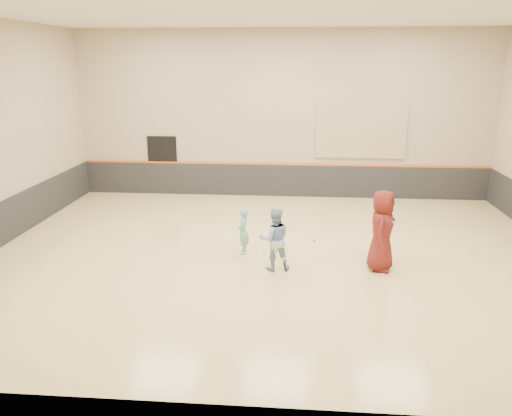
# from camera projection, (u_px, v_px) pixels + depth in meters

# --- Properties ---
(room) EXTENTS (15.04, 12.04, 6.22)m
(room) POSITION_uv_depth(u_px,v_px,m) (275.00, 225.00, 12.82)
(room) COLOR #D9B56F
(room) RESTS_ON ground
(wainscot_back) EXTENTS (14.90, 0.04, 1.20)m
(wainscot_back) POSITION_uv_depth(u_px,v_px,m) (282.00, 180.00, 18.59)
(wainscot_back) COLOR #232326
(wainscot_back) RESTS_ON floor
(accent_stripe) EXTENTS (14.90, 0.03, 0.06)m
(accent_stripe) POSITION_uv_depth(u_px,v_px,m) (282.00, 164.00, 18.40)
(accent_stripe) COLOR #D85914
(accent_stripe) RESTS_ON wall_back
(acoustic_panel) EXTENTS (3.20, 0.08, 2.00)m
(acoustic_panel) POSITION_uv_depth(u_px,v_px,m) (361.00, 130.00, 17.81)
(acoustic_panel) COLOR tan
(acoustic_panel) RESTS_ON wall_back
(doorway) EXTENTS (1.10, 0.05, 2.20)m
(doorway) POSITION_uv_depth(u_px,v_px,m) (163.00, 165.00, 18.81)
(doorway) COLOR black
(doorway) RESTS_ON floor
(girl) EXTENTS (0.32, 0.46, 1.22)m
(girl) POSITION_uv_depth(u_px,v_px,m) (243.00, 231.00, 13.00)
(girl) COLOR #6DBDA8
(girl) RESTS_ON floor
(instructor) EXTENTS (0.85, 0.72, 1.54)m
(instructor) POSITION_uv_depth(u_px,v_px,m) (275.00, 239.00, 11.94)
(instructor) COLOR #849FCD
(instructor) RESTS_ON floor
(young_man) EXTENTS (0.87, 1.10, 1.98)m
(young_man) POSITION_uv_depth(u_px,v_px,m) (382.00, 231.00, 11.89)
(young_man) COLOR maroon
(young_man) RESTS_ON floor
(held_racket) EXTENTS (0.44, 0.44, 0.65)m
(held_racket) POSITION_uv_depth(u_px,v_px,m) (281.00, 253.00, 11.58)
(held_racket) COLOR yellow
(held_racket) RESTS_ON instructor
(spare_racket) EXTENTS (0.67, 0.67, 0.12)m
(spare_racket) POSITION_uv_depth(u_px,v_px,m) (290.00, 228.00, 14.96)
(spare_racket) COLOR #C2D22E
(spare_racket) RESTS_ON floor
(ball_under_racket) EXTENTS (0.07, 0.07, 0.07)m
(ball_under_racket) POSITION_uv_depth(u_px,v_px,m) (264.00, 253.00, 13.08)
(ball_under_racket) COLOR #DAF038
(ball_under_racket) RESTS_ON floor
(ball_in_hand) EXTENTS (0.07, 0.07, 0.07)m
(ball_in_hand) POSITION_uv_depth(u_px,v_px,m) (393.00, 223.00, 11.59)
(ball_in_hand) COLOR #C2D932
(ball_in_hand) RESTS_ON young_man
(ball_beside_spare) EXTENTS (0.07, 0.07, 0.07)m
(ball_beside_spare) POSITION_uv_depth(u_px,v_px,m) (314.00, 240.00, 14.00)
(ball_beside_spare) COLOR yellow
(ball_beside_spare) RESTS_ON floor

